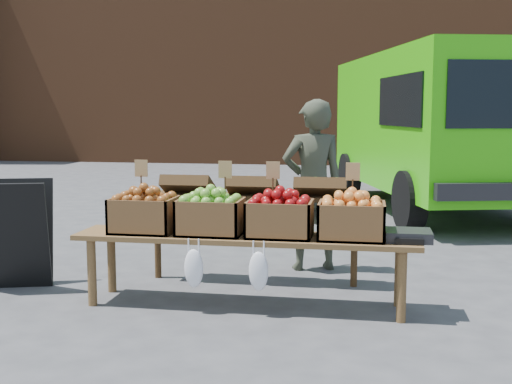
% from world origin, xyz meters
% --- Properties ---
extents(ground, '(80.00, 80.00, 0.00)m').
position_xyz_m(ground, '(0.00, 0.00, 0.00)').
color(ground, '#464649').
extents(delivery_van, '(3.75, 5.81, 2.40)m').
position_xyz_m(delivery_van, '(2.86, 4.95, 1.20)').
color(delivery_van, '#32BC0B').
rests_on(delivery_van, ground).
extents(vendor, '(0.70, 0.58, 1.65)m').
position_xyz_m(vendor, '(1.20, 0.80, 0.83)').
color(vendor, '#363B2C').
rests_on(vendor, ground).
extents(chalkboard_sign, '(0.71, 0.52, 0.96)m').
position_xyz_m(chalkboard_sign, '(-1.31, -0.30, 0.48)').
color(chalkboard_sign, black).
rests_on(chalkboard_sign, ground).
extents(back_table, '(2.10, 0.44, 1.04)m').
position_xyz_m(back_table, '(0.72, 0.23, 0.52)').
color(back_table, '#3E2914').
rests_on(back_table, ground).
extents(display_bench, '(2.70, 0.56, 0.57)m').
position_xyz_m(display_bench, '(0.78, -0.49, 0.28)').
color(display_bench, brown).
rests_on(display_bench, ground).
extents(crate_golden_apples, '(0.50, 0.40, 0.28)m').
position_xyz_m(crate_golden_apples, '(-0.04, -0.49, 0.71)').
color(crate_golden_apples, '#97481E').
rests_on(crate_golden_apples, display_bench).
extents(crate_russet_pears, '(0.50, 0.40, 0.28)m').
position_xyz_m(crate_russet_pears, '(0.51, -0.49, 0.71)').
color(crate_russet_pears, '#429025').
rests_on(crate_russet_pears, display_bench).
extents(crate_red_apples, '(0.50, 0.40, 0.28)m').
position_xyz_m(crate_red_apples, '(1.06, -0.49, 0.71)').
color(crate_red_apples, maroon).
rests_on(crate_red_apples, display_bench).
extents(crate_green_apples, '(0.50, 0.40, 0.28)m').
position_xyz_m(crate_green_apples, '(1.61, -0.49, 0.71)').
color(crate_green_apples, gold).
rests_on(crate_green_apples, display_bench).
extents(weighing_scale, '(0.34, 0.30, 0.08)m').
position_xyz_m(weighing_scale, '(2.03, -0.49, 0.61)').
color(weighing_scale, black).
rests_on(weighing_scale, display_bench).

